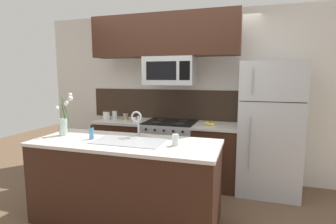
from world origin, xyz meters
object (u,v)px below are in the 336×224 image
object	(u,v)px
microwave	(170,71)
dish_soap_bottle	(92,133)
refrigerator	(268,128)
drinking_glass	(175,140)
sink_faucet	(137,120)
storage_jar_short	(126,116)
storage_jar_medium	(115,114)
stove_range	(170,151)
flower_vase	(64,123)
banana_bunch	(210,124)
storage_jar_tall	(106,115)

from	to	relation	value
microwave	dish_soap_bottle	bearing A→B (deg)	-113.35
refrigerator	drinking_glass	bearing A→B (deg)	-127.06
dish_soap_bottle	sink_faucet	bearing A→B (deg)	28.13
sink_faucet	refrigerator	bearing A→B (deg)	35.23
refrigerator	storage_jar_short	bearing A→B (deg)	179.74
storage_jar_medium	drinking_glass	distance (m)	1.90
storage_jar_medium	microwave	bearing A→B (deg)	-2.98
sink_faucet	dish_soap_bottle	world-z (taller)	sink_faucet
stove_range	dish_soap_bottle	size ratio (longest dim) A/B	5.64
storage_jar_medium	flower_vase	size ratio (longest dim) A/B	0.30
banana_bunch	dish_soap_bottle	size ratio (longest dim) A/B	1.15
refrigerator	flower_vase	world-z (taller)	refrigerator
banana_bunch	sink_faucet	distance (m)	1.22
storage_jar_short	banana_bunch	bearing A→B (deg)	-3.73
storage_jar_short	banana_bunch	xyz separation A→B (m)	(1.38, -0.09, -0.04)
flower_vase	stove_range	bearing A→B (deg)	51.39
storage_jar_tall	storage_jar_medium	size ratio (longest dim) A/B	0.94
storage_jar_short	sink_faucet	world-z (taller)	sink_faucet
microwave	drinking_glass	xyz separation A→B (m)	(0.43, -1.25, -0.72)
microwave	stove_range	bearing A→B (deg)	90.16
microwave	refrigerator	size ratio (longest dim) A/B	0.41
storage_jar_medium	flower_vase	distance (m)	1.23
stove_range	drinking_glass	size ratio (longest dim) A/B	7.86
refrigerator	banana_bunch	distance (m)	0.80
drinking_glass	storage_jar_short	bearing A→B (deg)	132.71
dish_soap_bottle	storage_jar_medium	bearing A→B (deg)	107.92
banana_bunch	drinking_glass	bearing A→B (deg)	-98.47
refrigerator	sink_faucet	size ratio (longest dim) A/B	5.88
stove_range	dish_soap_bottle	bearing A→B (deg)	-113.00
storage_jar_medium	dish_soap_bottle	bearing A→B (deg)	-72.08
microwave	storage_jar_medium	bearing A→B (deg)	177.02
storage_jar_medium	flower_vase	bearing A→B (deg)	-89.89
stove_range	banana_bunch	bearing A→B (deg)	-5.61
refrigerator	dish_soap_bottle	xyz separation A→B (m)	(-1.94, -1.30, 0.08)
refrigerator	dish_soap_bottle	world-z (taller)	refrigerator
microwave	storage_jar_medium	world-z (taller)	microwave
refrigerator	storage_jar_medium	xyz separation A→B (m)	(-2.37, 0.01, 0.09)
dish_soap_bottle	flower_vase	world-z (taller)	flower_vase
storage_jar_medium	banana_bunch	distance (m)	1.58
sink_faucet	dish_soap_bottle	distance (m)	0.52
stove_range	banana_bunch	size ratio (longest dim) A/B	4.89
flower_vase	drinking_glass	bearing A→B (deg)	-2.57
storage_jar_short	drinking_glass	distance (m)	1.76
banana_bunch	dish_soap_bottle	bearing A→B (deg)	-133.45
storage_jar_short	flower_vase	bearing A→B (deg)	-99.01
storage_jar_medium	dish_soap_bottle	distance (m)	1.37
stove_range	sink_faucet	distance (m)	1.22
storage_jar_short	banana_bunch	distance (m)	1.38
storage_jar_tall	sink_faucet	xyz separation A→B (m)	(0.98, -1.00, 0.13)
microwave	flower_vase	bearing A→B (deg)	-129.10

